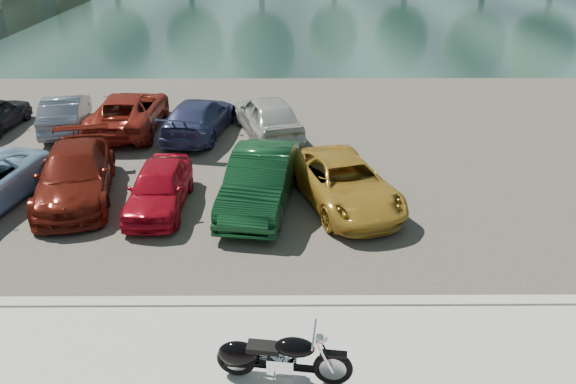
# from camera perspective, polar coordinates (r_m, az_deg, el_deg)

# --- Properties ---
(ground) EXTENTS (200.00, 200.00, 0.00)m
(ground) POSITION_cam_1_polar(r_m,az_deg,el_deg) (10.34, 1.09, -18.23)
(ground) COLOR #595447
(ground) RESTS_ON ground
(kerb) EXTENTS (60.00, 0.30, 0.14)m
(kerb) POSITION_cam_1_polar(r_m,az_deg,el_deg) (11.81, 0.86, -11.18)
(kerb) COLOR #B1AFA6
(kerb) RESTS_ON ground
(parking_lot) EXTENTS (60.00, 18.00, 0.04)m
(parking_lot) POSITION_cam_1_polar(r_m,az_deg,el_deg) (19.75, 0.35, 4.76)
(parking_lot) COLOR #3B3630
(parking_lot) RESTS_ON ground
(river) EXTENTS (120.00, 40.00, 0.00)m
(river) POSITION_cam_1_polar(r_m,az_deg,el_deg) (47.93, -0.06, 17.51)
(river) COLOR #1A2F2D
(river) RESTS_ON ground
(motorcycle) EXTENTS (2.33, 0.76, 1.05)m
(motorcycle) POSITION_cam_1_polar(r_m,az_deg,el_deg) (9.87, -1.71, -16.40)
(motorcycle) COLOR black
(motorcycle) RESTS_ON promenade
(car_3) EXTENTS (2.90, 5.10, 1.39)m
(car_3) POSITION_cam_1_polar(r_m,az_deg,el_deg) (16.84, -20.83, 1.69)
(car_3) COLOR #5F170D
(car_3) RESTS_ON parking_lot
(car_4) EXTENTS (1.49, 3.65, 1.24)m
(car_4) POSITION_cam_1_polar(r_m,az_deg,el_deg) (15.56, -12.98, 0.48)
(car_4) COLOR #AD0B1C
(car_4) RESTS_ON parking_lot
(car_5) EXTENTS (2.25, 4.76, 1.51)m
(car_5) POSITION_cam_1_polar(r_m,az_deg,el_deg) (15.27, -2.84, 1.21)
(car_5) COLOR #0F3A1C
(car_5) RESTS_ON parking_lot
(car_6) EXTENTS (3.39, 5.03, 1.28)m
(car_6) POSITION_cam_1_polar(r_m,az_deg,el_deg) (15.45, 5.72, 0.95)
(car_6) COLOR #BE8D2B
(car_6) RESTS_ON parking_lot
(car_9) EXTENTS (2.14, 4.17, 1.31)m
(car_9) POSITION_cam_1_polar(r_m,az_deg,el_deg) (22.59, -21.68, 7.50)
(car_9) COLOR slate
(car_9) RESTS_ON parking_lot
(car_10) EXTENTS (2.41, 5.08, 1.40)m
(car_10) POSITION_cam_1_polar(r_m,az_deg,el_deg) (21.84, -15.88, 7.89)
(car_10) COLOR maroon
(car_10) RESTS_ON parking_lot
(car_11) EXTENTS (2.59, 4.79, 1.32)m
(car_11) POSITION_cam_1_polar(r_m,az_deg,el_deg) (20.76, -9.03, 7.51)
(car_11) COLOR navy
(car_11) RESTS_ON parking_lot
(car_12) EXTENTS (2.98, 4.69, 1.49)m
(car_12) POSITION_cam_1_polar(r_m,az_deg,el_deg) (20.45, -2.09, 7.78)
(car_12) COLOR #BABBB5
(car_12) RESTS_ON parking_lot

